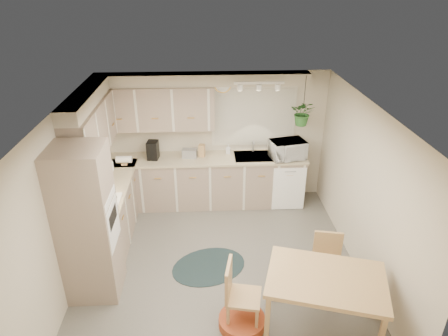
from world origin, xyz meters
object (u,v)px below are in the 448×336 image
(dining_table, at_px, (323,305))
(braided_rug, at_px, (209,266))
(pet_bed, at_px, (242,322))
(chair_back, at_px, (327,266))
(chair_left, at_px, (244,295))
(microwave, at_px, (288,148))

(dining_table, bearing_deg, braided_rug, 136.83)
(pet_bed, bearing_deg, chair_back, 24.66)
(chair_back, distance_m, pet_bed, 1.33)
(dining_table, xyz_separation_m, chair_back, (0.24, 0.66, 0.01))
(dining_table, bearing_deg, chair_left, 169.24)
(dining_table, height_order, braided_rug, dining_table)
(chair_left, xyz_separation_m, microwave, (1.02, 2.77, 0.70))
(braided_rug, relative_size, microwave, 1.86)
(dining_table, bearing_deg, pet_bed, 172.51)
(chair_left, bearing_deg, microwave, 171.09)
(dining_table, xyz_separation_m, microwave, (0.12, 2.94, 0.73))
(braided_rug, bearing_deg, microwave, 50.07)
(chair_back, xyz_separation_m, pet_bed, (-1.17, -0.54, -0.36))
(chair_back, distance_m, braided_rug, 1.71)
(braided_rug, bearing_deg, pet_bed, -70.81)
(chair_left, xyz_separation_m, pet_bed, (-0.02, -0.05, -0.38))
(chair_left, height_order, microwave, microwave)
(pet_bed, bearing_deg, dining_table, -7.49)
(braided_rug, bearing_deg, chair_back, -20.37)
(dining_table, distance_m, chair_back, 0.70)
(dining_table, bearing_deg, microwave, 87.75)
(microwave, bearing_deg, pet_bed, -123.65)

